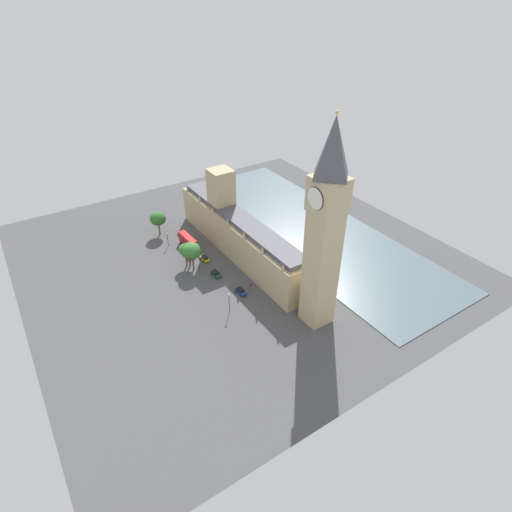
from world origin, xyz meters
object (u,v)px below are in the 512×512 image
object	(u,v)px
double_decker_bus_midblock	(188,241)
plane_tree_near_tower	(158,219)
parliament_building	(238,232)
clock_tower	(325,227)
pedestrian_kerbside	(251,284)
car_blue_corner	(241,291)
street_lamp_slot_10	(229,300)
plane_tree_opposite_hall	(185,250)
plane_tree_trailing	(192,251)
car_yellow_cab_by_river_gate	(205,258)
street_lamp_under_trees	(167,237)
plane_tree_leading	(189,249)
car_dark_green_far_end	(216,273)

from	to	relation	value
double_decker_bus_midblock	plane_tree_near_tower	distance (m)	16.47
parliament_building	clock_tower	bearing A→B (deg)	90.18
parliament_building	pedestrian_kerbside	bearing A→B (deg)	69.62
car_blue_corner	street_lamp_slot_10	distance (m)	10.01
plane_tree_opposite_hall	plane_tree_trailing	xyz separation A→B (m)	(-1.02, 3.33, 0.93)
car_blue_corner	plane_tree_opposite_hall	bearing A→B (deg)	-75.13
clock_tower	plane_tree_near_tower	bearing A→B (deg)	-74.72
parliament_building	car_blue_corner	xyz separation A→B (m)	(12.19, 21.69, -7.44)
clock_tower	plane_tree_near_tower	world-z (taller)	clock_tower
car_yellow_cab_by_river_gate	car_blue_corner	xyz separation A→B (m)	(-0.98, 23.26, -0.00)
parliament_building	plane_tree_near_tower	world-z (taller)	parliament_building
car_blue_corner	street_lamp_under_trees	xyz separation A→B (m)	(7.93, -39.53, 3.08)
parliament_building	plane_tree_leading	world-z (taller)	parliament_building
clock_tower	parliament_building	bearing A→B (deg)	-89.82
car_blue_corner	plane_tree_opposite_hall	distance (m)	25.60
car_dark_green_far_end	car_blue_corner	size ratio (longest dim) A/B	1.01
car_yellow_cab_by_river_gate	plane_tree_near_tower	distance (m)	27.50
pedestrian_kerbside	plane_tree_leading	xyz separation A→B (m)	(11.43, -21.62, 5.96)
plane_tree_trailing	car_dark_green_far_end	bearing A→B (deg)	121.42
parliament_building	double_decker_bus_midblock	distance (m)	19.86
parliament_building	car_blue_corner	distance (m)	25.97
pedestrian_kerbside	double_decker_bus_midblock	bearing A→B (deg)	111.36
car_dark_green_far_end	street_lamp_under_trees	bearing A→B (deg)	-77.24
car_yellow_cab_by_river_gate	car_dark_green_far_end	xyz separation A→B (m)	(1.08, 10.43, -0.00)
plane_tree_leading	street_lamp_under_trees	size ratio (longest dim) A/B	1.62
double_decker_bus_midblock	street_lamp_under_trees	size ratio (longest dim) A/B	1.89
street_lamp_under_trees	plane_tree_opposite_hall	bearing A→B (deg)	90.76
car_blue_corner	street_lamp_slot_10	xyz separation A→B (m)	(7.39, 5.59, 3.77)
parliament_building	double_decker_bus_midblock	bearing A→B (deg)	-41.64
plane_tree_opposite_hall	street_lamp_slot_10	xyz separation A→B (m)	(-0.32, 29.34, -1.92)
parliament_building	car_blue_corner	bearing A→B (deg)	60.67
clock_tower	car_dark_green_far_end	xyz separation A→B (m)	(14.39, -35.18, -30.37)
car_dark_green_far_end	street_lamp_under_trees	distance (m)	27.51
plane_tree_leading	parliament_building	bearing A→B (deg)	175.87
double_decker_bus_midblock	car_dark_green_far_end	bearing A→B (deg)	87.93
plane_tree_near_tower	plane_tree_leading	xyz separation A→B (m)	(-0.51, 26.30, -0.13)
clock_tower	car_dark_green_far_end	bearing A→B (deg)	-67.75
parliament_building	plane_tree_trailing	distance (m)	18.95
car_dark_green_far_end	clock_tower	bearing A→B (deg)	112.62
clock_tower	plane_tree_leading	size ratio (longest dim) A/B	6.66
plane_tree_trailing	parliament_building	bearing A→B (deg)	-176.11
pedestrian_kerbside	plane_tree_near_tower	world-z (taller)	plane_tree_near_tower
car_blue_corner	plane_tree_leading	distance (m)	24.73
plane_tree_trailing	plane_tree_leading	bearing A→B (deg)	-88.48
double_decker_bus_midblock	car_yellow_cab_by_river_gate	size ratio (longest dim) A/B	2.30
car_blue_corner	street_lamp_under_trees	size ratio (longest dim) A/B	0.82
pedestrian_kerbside	plane_tree_trailing	size ratio (longest dim) A/B	0.16
plane_tree_near_tower	street_lamp_slot_10	size ratio (longest dim) A/B	1.41
car_blue_corner	pedestrian_kerbside	world-z (taller)	car_blue_corner
car_dark_green_far_end	plane_tree_opposite_hall	xyz separation A→B (m)	(5.65, -10.91, 5.69)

